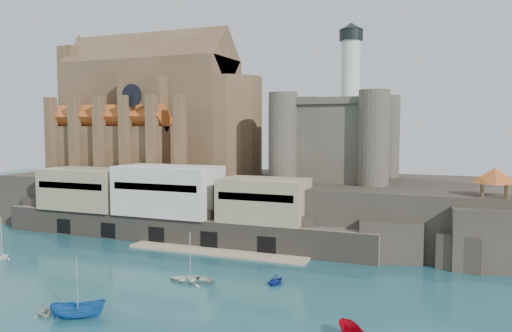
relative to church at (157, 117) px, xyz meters
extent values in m
plane|color=#17444D|center=(24.13, -41.85, -22.13)|extent=(300.00, 300.00, 0.00)
cube|color=black|center=(24.13, -1.85, -17.13)|extent=(100.00, 34.00, 10.00)
cube|color=black|center=(-13.87, -18.35, -19.13)|extent=(9.00, 5.00, 6.00)
cube|color=black|center=(2.13, -18.35, -19.13)|extent=(9.00, 5.00, 6.00)
cube|color=black|center=(19.13, -18.35, -19.13)|extent=(9.00, 5.00, 6.00)
cube|color=black|center=(36.13, -18.35, -19.13)|extent=(9.00, 5.00, 6.00)
cube|color=black|center=(52.13, -18.35, -19.13)|extent=(9.00, 5.00, 6.00)
cube|color=#5C5449|center=(16.13, -19.35, -19.88)|extent=(70.00, 6.00, 4.50)
cube|color=tan|center=(26.13, -23.85, -21.98)|extent=(30.00, 4.00, 0.40)
cube|color=black|center=(-5.87, -22.25, -20.53)|extent=(3.00, 0.40, 2.60)
cube|color=black|center=(4.13, -22.25, -20.53)|extent=(3.00, 0.40, 2.60)
cube|color=black|center=(14.13, -22.25, -20.53)|extent=(3.00, 0.40, 2.60)
cube|color=black|center=(24.13, -22.25, -20.53)|extent=(3.00, 0.40, 2.60)
cube|color=black|center=(34.13, -22.25, -20.53)|extent=(3.00, 0.40, 2.60)
cube|color=gray|center=(-3.87, -18.35, -13.88)|extent=(16.00, 9.00, 7.50)
cube|color=beige|center=(14.13, -18.35, -13.38)|extent=(18.00, 9.00, 8.50)
cube|color=gray|center=(32.13, -18.35, -14.13)|extent=(14.00, 8.00, 7.00)
cube|color=brown|center=(-1.87, 0.15, -0.13)|extent=(38.00, 14.00, 24.00)
cube|color=brown|center=(-1.87, 0.15, 11.87)|extent=(38.00, 13.01, 13.01)
cylinder|color=brown|center=(17.13, 0.15, -2.13)|extent=(14.00, 14.00, 20.00)
cube|color=brown|center=(2.13, 0.15, -2.13)|extent=(10.00, 20.00, 20.00)
cube|color=brown|center=(-5.87, -9.35, -7.13)|extent=(28.00, 5.00, 10.00)
cube|color=brown|center=(-5.87, 9.65, -7.13)|extent=(28.00, 5.00, 10.00)
cube|color=#AD4E1D|center=(-5.87, -9.35, -0.53)|extent=(28.00, 5.66, 5.66)
cube|color=#AD4E1D|center=(-5.87, 9.65, -0.53)|extent=(28.00, 5.66, 5.66)
cube|color=brown|center=(-20.87, 0.15, 1.87)|extent=(4.00, 10.00, 28.00)
cylinder|color=black|center=(2.13, -11.90, 3.87)|extent=(4.40, 0.30, 4.40)
cube|color=brown|center=(-17.87, -12.35, -4.13)|extent=(1.60, 2.20, 16.00)
cube|color=brown|center=(-11.67, -12.35, -4.13)|extent=(1.60, 2.20, 16.00)
cube|color=brown|center=(-5.47, -12.35, -4.13)|extent=(1.60, 2.20, 16.00)
cube|color=brown|center=(0.73, -12.35, -4.13)|extent=(1.60, 2.20, 16.00)
cube|color=brown|center=(6.93, -12.35, -4.13)|extent=(1.60, 2.20, 16.00)
cube|color=brown|center=(13.13, -12.35, -4.13)|extent=(1.60, 2.20, 16.00)
cube|color=#423E34|center=(40.13, -0.85, -5.13)|extent=(16.00, 16.00, 14.00)
cube|color=#423E34|center=(40.13, -0.85, 2.27)|extent=(17.00, 17.00, 1.20)
cylinder|color=#423E34|center=(32.13, -8.85, -4.13)|extent=(5.20, 5.20, 16.00)
cylinder|color=#423E34|center=(48.13, -8.85, -4.13)|extent=(5.20, 5.20, 16.00)
cylinder|color=#423E34|center=(32.13, 7.15, -4.13)|extent=(5.20, 5.20, 16.00)
cylinder|color=#423E34|center=(48.13, 7.15, -4.13)|extent=(5.20, 5.20, 16.00)
cylinder|color=silver|center=(42.13, 1.15, 7.87)|extent=(3.60, 3.60, 12.00)
cylinder|color=black|center=(42.13, 1.15, 14.87)|extent=(4.40, 4.40, 2.00)
cone|color=black|center=(42.13, 1.15, 16.47)|extent=(4.60, 4.60, 1.40)
cube|color=black|center=(66.13, -15.85, -17.78)|extent=(12.00, 10.00, 8.70)
cube|color=black|center=(62.13, -18.85, -19.63)|extent=(6.00, 5.00, 5.00)
cube|color=brown|center=(66.13, -15.85, -13.28)|extent=(4.20, 4.20, 0.30)
cylinder|color=brown|center=(64.53, -17.45, -11.83)|extent=(0.36, 0.36, 3.20)
cylinder|color=brown|center=(67.73, -17.45, -11.83)|extent=(0.36, 0.36, 3.20)
cylinder|color=brown|center=(64.53, -14.25, -11.83)|extent=(0.36, 0.36, 3.20)
cylinder|color=brown|center=(67.73, -14.25, -11.83)|extent=(0.36, 0.36, 3.20)
pyramid|color=#AD4E1D|center=(66.13, -15.85, -9.13)|extent=(6.40, 6.40, 2.20)
imported|color=beige|center=(20.99, -54.24, -22.13)|extent=(2.60, 2.93, 2.89)
imported|color=#1956A1|center=(24.85, -53.50, -22.13)|extent=(2.94, 2.92, 5.66)
imported|color=white|center=(-1.86, -39.40, -22.13)|extent=(2.95, 2.19, 3.07)
imported|color=beige|center=(29.64, -38.35, -22.13)|extent=(1.83, 4.26, 5.78)
imported|color=navy|center=(40.15, -35.27, -22.13)|extent=(2.99, 2.23, 3.09)
camera|label=1|loc=(60.80, -93.49, -2.32)|focal=35.00mm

